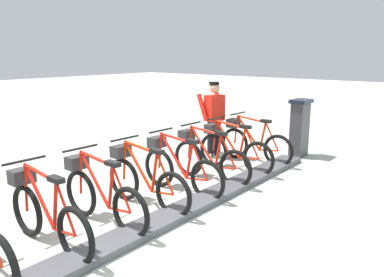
% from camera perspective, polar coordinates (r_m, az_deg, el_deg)
% --- Properties ---
extents(ground_plane, '(60.00, 60.00, 0.00)m').
position_cam_1_polar(ground_plane, '(5.15, -7.04, -13.64)').
color(ground_plane, '#AEAE9E').
extents(dock_rail_base, '(0.44, 8.75, 0.10)m').
position_cam_1_polar(dock_rail_base, '(5.13, -7.05, -13.14)').
color(dock_rail_base, '#47474C').
rests_on(dock_rail_base, ground).
extents(payment_kiosk, '(0.36, 0.52, 1.28)m').
position_cam_1_polar(payment_kiosk, '(8.84, 15.67, 1.66)').
color(payment_kiosk, '#38383D').
rests_on(payment_kiosk, ground).
extents(bike_docked_0, '(1.72, 0.54, 1.02)m').
position_cam_1_polar(bike_docked_0, '(8.22, 8.98, -0.51)').
color(bike_docked_0, black).
rests_on(bike_docked_0, ground).
extents(bike_docked_1, '(1.72, 0.54, 1.02)m').
position_cam_1_polar(bike_docked_1, '(7.56, 5.94, -1.57)').
color(bike_docked_1, black).
rests_on(bike_docked_1, ground).
extents(bike_docked_2, '(1.72, 0.54, 1.02)m').
position_cam_1_polar(bike_docked_2, '(6.93, 2.32, -2.83)').
color(bike_docked_2, black).
rests_on(bike_docked_2, ground).
extents(bike_docked_3, '(1.72, 0.54, 1.02)m').
position_cam_1_polar(bike_docked_3, '(6.34, -2.00, -4.31)').
color(bike_docked_3, black).
rests_on(bike_docked_3, ground).
extents(bike_docked_4, '(1.72, 0.54, 1.02)m').
position_cam_1_polar(bike_docked_4, '(5.79, -7.21, -6.05)').
color(bike_docked_4, black).
rests_on(bike_docked_4, ground).
extents(bike_docked_5, '(1.72, 0.54, 1.02)m').
position_cam_1_polar(bike_docked_5, '(5.31, -13.46, -8.06)').
color(bike_docked_5, black).
rests_on(bike_docked_5, ground).
extents(bike_docked_6, '(1.72, 0.54, 1.02)m').
position_cam_1_polar(bike_docked_6, '(4.91, -20.93, -10.32)').
color(bike_docked_6, black).
rests_on(bike_docked_6, ground).
extents(worker_near_rack, '(0.55, 0.68, 1.66)m').
position_cam_1_polar(worker_near_rack, '(8.43, 3.29, 3.27)').
color(worker_near_rack, white).
rests_on(worker_near_rack, ground).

